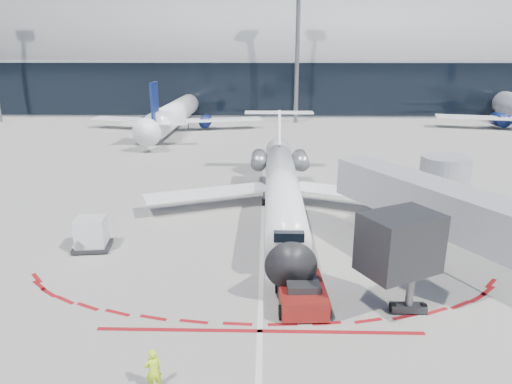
{
  "coord_description": "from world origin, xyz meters",
  "views": [
    {
      "loc": [
        0.24,
        -28.31,
        11.43
      ],
      "look_at": [
        -0.44,
        -0.23,
        2.73
      ],
      "focal_mm": 32.0,
      "sensor_mm": 36.0,
      "label": 1
    }
  ],
  "objects_px": {
    "regional_jet": "(282,183)",
    "pushback_tug": "(302,293)",
    "ramp_worker": "(153,370)",
    "uld_container": "(91,234)"
  },
  "relations": [
    {
      "from": "uld_container",
      "to": "regional_jet",
      "type": "bearing_deg",
      "value": 24.66
    },
    {
      "from": "regional_jet",
      "to": "pushback_tug",
      "type": "relative_size",
      "value": 4.69
    },
    {
      "from": "pushback_tug",
      "to": "ramp_worker",
      "type": "height_order",
      "value": "ramp_worker"
    },
    {
      "from": "regional_jet",
      "to": "pushback_tug",
      "type": "distance_m",
      "value": 13.31
    },
    {
      "from": "pushback_tug",
      "to": "ramp_worker",
      "type": "bearing_deg",
      "value": -136.94
    },
    {
      "from": "ramp_worker",
      "to": "uld_container",
      "type": "height_order",
      "value": "uld_container"
    },
    {
      "from": "pushback_tug",
      "to": "ramp_worker",
      "type": "relative_size",
      "value": 3.28
    },
    {
      "from": "ramp_worker",
      "to": "uld_container",
      "type": "xyz_separation_m",
      "value": [
        -6.54,
        11.78,
        0.15
      ]
    },
    {
      "from": "regional_jet",
      "to": "uld_container",
      "type": "xyz_separation_m",
      "value": [
        -11.57,
        -7.2,
        -1.15
      ]
    },
    {
      "from": "regional_jet",
      "to": "pushback_tug",
      "type": "height_order",
      "value": "regional_jet"
    }
  ]
}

